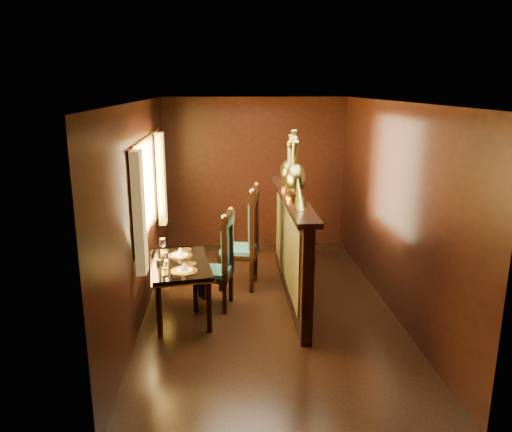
% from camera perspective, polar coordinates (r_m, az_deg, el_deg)
% --- Properties ---
extents(ground, '(5.00, 5.00, 0.00)m').
position_cam_1_polar(ground, '(6.33, 1.35, -10.31)').
color(ground, black).
rests_on(ground, ground).
extents(room_shell, '(3.04, 5.04, 2.52)m').
position_cam_1_polar(room_shell, '(5.85, 0.60, 3.92)').
color(room_shell, black).
rests_on(room_shell, ground).
extents(partition, '(0.26, 2.70, 1.36)m').
position_cam_1_polar(partition, '(6.38, 4.03, -3.25)').
color(partition, black).
rests_on(partition, ground).
extents(dining_table, '(0.84, 1.22, 0.86)m').
position_cam_1_polar(dining_table, '(5.96, -8.71, -5.91)').
color(dining_table, black).
rests_on(dining_table, ground).
extents(chair_left, '(0.54, 0.55, 1.24)m').
position_cam_1_polar(chair_left, '(6.10, -3.88, -4.77)').
color(chair_left, black).
rests_on(chair_left, ground).
extents(chair_right, '(0.60, 0.62, 1.42)m').
position_cam_1_polar(chair_right, '(6.69, -0.92, -2.16)').
color(chair_right, black).
rests_on(chair_right, ground).
extents(peacock_left, '(0.25, 0.68, 0.81)m').
position_cam_1_polar(peacock_left, '(5.91, 4.57, 5.76)').
color(peacock_left, '#1C5432').
rests_on(peacock_left, partition).
extents(peacock_right, '(0.23, 0.61, 0.72)m').
position_cam_1_polar(peacock_right, '(6.54, 3.76, 6.28)').
color(peacock_right, '#1C5432').
rests_on(peacock_right, partition).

